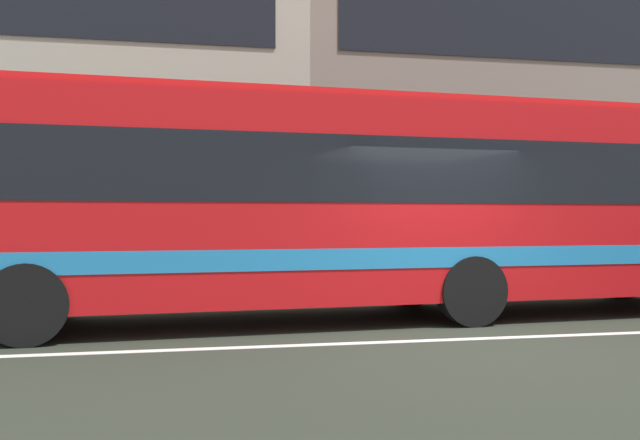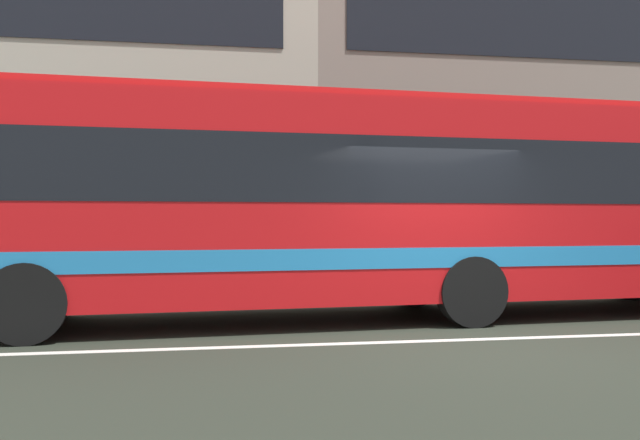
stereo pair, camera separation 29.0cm
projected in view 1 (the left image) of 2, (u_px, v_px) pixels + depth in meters
name	position (u px, v px, depth m)	size (l,w,h in m)	color
ground_plane	(462.00, 339.00, 8.62)	(160.00, 160.00, 0.00)	#292F25
lane_centre_line	(462.00, 339.00, 8.62)	(60.00, 0.16, 0.01)	silver
apartment_block_right	(530.00, 93.00, 24.48)	(18.22, 11.54, 12.03)	gray
transit_bus	(392.00, 199.00, 10.59)	(12.36, 3.25, 3.31)	red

